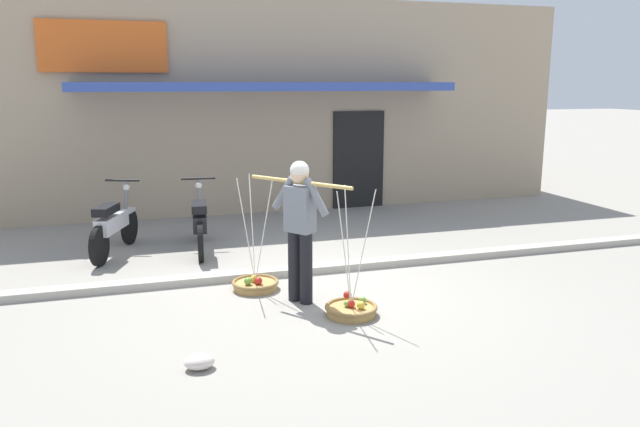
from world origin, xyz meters
TOP-DOWN VIEW (x-y plane):
  - ground_plane at (0.00, 0.00)m, footprint 90.00×90.00m
  - sidewalk_curb at (0.00, 0.70)m, footprint 20.00×0.24m
  - fruit_vendor at (-0.28, -0.36)m, footprint 0.90×1.21m
  - fruit_basket_left_side at (-0.71, 0.23)m, footprint 0.60×0.60m
  - fruit_basket_right_side at (0.15, -0.95)m, footprint 0.60×0.60m
  - motorcycle_nearest_shop at (-2.44, 2.46)m, footprint 0.75×1.74m
  - motorcycle_second_in_row at (-1.17, 2.28)m, footprint 0.54×1.82m
  - storefront_building at (0.44, 7.33)m, footprint 13.00×6.00m
  - plastic_litter_bag at (-1.63, -1.80)m, footprint 0.28×0.22m

SIDE VIEW (x-z plane):
  - ground_plane at x=0.00m, z-range 0.00..0.00m
  - sidewalk_curb at x=0.00m, z-range 0.00..0.10m
  - plastic_litter_bag at x=-1.63m, z-range 0.00..0.14m
  - fruit_basket_left_side at x=-0.71m, z-range -0.65..0.80m
  - fruit_basket_right_side at x=0.15m, z-range -0.65..0.80m
  - motorcycle_nearest_shop at x=-2.44m, z-range -0.09..1.00m
  - motorcycle_second_in_row at x=-1.17m, z-range -0.09..1.00m
  - fruit_vendor at x=-0.28m, z-range 0.13..1.82m
  - storefront_building at x=0.44m, z-range 0.00..4.20m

